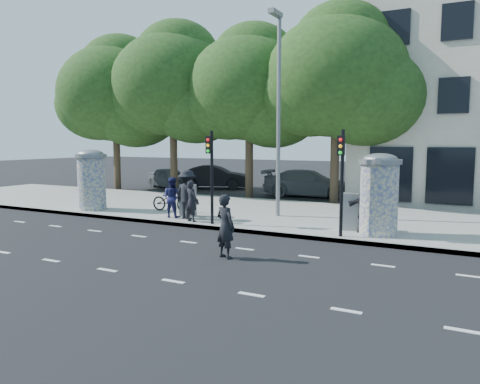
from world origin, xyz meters
The scene contains 25 objects.
ground centered at (0.00, 0.00, 0.00)m, with size 120.00×120.00×0.00m, color black.
sidewalk centered at (0.00, 7.50, 0.07)m, with size 40.00×8.00×0.15m, color gray.
curb centered at (0.00, 3.55, 0.07)m, with size 40.00×0.10×0.16m, color slate.
lane_dash_near centered at (0.00, -2.20, 0.00)m, with size 32.00×0.12×0.01m, color silver.
lane_dash_far centered at (0.00, 1.40, 0.00)m, with size 32.00×0.12×0.01m, color silver.
ad_column_left centered at (-7.20, 4.50, 1.54)m, with size 1.36×1.36×2.65m.
ad_column_right centered at (5.20, 4.70, 1.54)m, with size 1.36×1.36×2.65m.
traffic_pole_near centered at (-0.60, 3.79, 2.23)m, with size 0.22×0.31×3.40m.
traffic_pole_far centered at (4.20, 3.79, 2.23)m, with size 0.22×0.31×3.40m.
street_lamp centered at (0.80, 6.63, 4.79)m, with size 0.25×0.93×8.00m.
tree_far_left centered at (-13.00, 12.50, 6.19)m, with size 7.20×7.20×9.26m.
tree_mid_left centered at (-8.50, 12.50, 6.50)m, with size 7.20×7.20×9.57m.
tree_near_left centered at (-3.50, 12.70, 6.06)m, with size 6.80×6.80×8.97m.
tree_center centered at (1.50, 12.30, 6.31)m, with size 7.00×7.00×9.30m.
ped_b centered at (-1.57, 3.94, 0.93)m, with size 0.57×0.37×1.55m, color black.
ped_c centered at (-2.79, 4.40, 0.95)m, with size 0.78×0.61×1.61m, color navy.
ped_d centered at (-2.04, 4.37, 1.11)m, with size 1.24×0.72×1.93m, color black.
ped_f centered at (4.78, 4.82, 0.99)m, with size 1.56×0.56×1.68m, color black.
man_road centered at (2.00, 0.24, 0.88)m, with size 0.64×0.42×1.76m, color black.
bicycle centered at (-3.75, 5.66, 0.64)m, with size 1.85×0.65×0.97m, color black.
cabinet_left centered at (-2.41, 4.95, 0.79)m, with size 0.61×0.44×1.27m, color gray.
cabinet_right centered at (4.18, 5.09, 0.78)m, with size 0.60×0.44×1.26m, color gray.
car_left centered at (-10.63, 14.99, 0.69)m, with size 4.03×1.62×1.37m, color #555A5D.
car_mid centered at (-7.78, 16.08, 0.77)m, with size 4.67×1.63×1.54m, color black.
car_right centered at (-0.67, 14.70, 0.76)m, with size 5.26×2.14×1.53m, color slate.
Camera 1 is at (8.18, -10.70, 3.22)m, focal length 35.00 mm.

